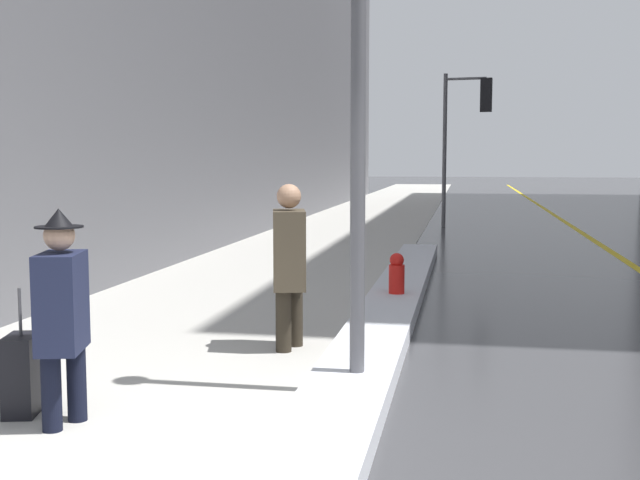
% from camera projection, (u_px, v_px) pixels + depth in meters
% --- Properties ---
extents(sidewalk_slab, '(4.00, 80.00, 0.01)m').
position_uv_depth(sidewalk_slab, '(336.00, 236.00, 19.41)').
color(sidewalk_slab, '#B2AFA8').
rests_on(sidewalk_slab, ground).
extents(road_centre_stripe, '(0.16, 80.00, 0.00)m').
position_uv_depth(road_centre_stripe, '(595.00, 241.00, 18.34)').
color(road_centre_stripe, gold).
rests_on(road_centre_stripe, ground).
extents(snow_bank_curb, '(0.66, 12.80, 0.19)m').
position_uv_depth(snow_bank_curb, '(391.00, 307.00, 9.69)').
color(snow_bank_curb, silver).
rests_on(snow_bank_curb, ground).
extents(lamp_post, '(0.28, 0.28, 4.13)m').
position_uv_depth(lamp_post, '(358.00, 75.00, 6.18)').
color(lamp_post, '#515156').
rests_on(lamp_post, ground).
extents(traffic_light_near, '(1.31, 0.33, 4.19)m').
position_uv_depth(traffic_light_near, '(469.00, 116.00, 21.74)').
color(traffic_light_near, '#515156').
rests_on(traffic_light_near, ground).
extents(pedestrian_in_fedora, '(0.38, 0.71, 1.55)m').
position_uv_depth(pedestrian_in_fedora, '(62.00, 309.00, 5.58)').
color(pedestrian_in_fedora, black).
rests_on(pedestrian_in_fedora, ground).
extents(pedestrian_nearside, '(0.43, 0.59, 1.64)m').
position_uv_depth(pedestrian_nearside, '(289.00, 259.00, 7.84)').
color(pedestrian_nearside, '#2A241B').
rests_on(pedestrian_nearside, ground).
extents(rolling_suitcase, '(0.30, 0.40, 0.95)m').
position_uv_depth(rolling_suitcase, '(22.00, 375.00, 5.87)').
color(rolling_suitcase, black).
rests_on(rolling_suitcase, ground).
extents(fire_hydrant, '(0.20, 0.20, 0.70)m').
position_uv_depth(fire_hydrant, '(397.00, 281.00, 10.13)').
color(fire_hydrant, red).
rests_on(fire_hydrant, ground).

